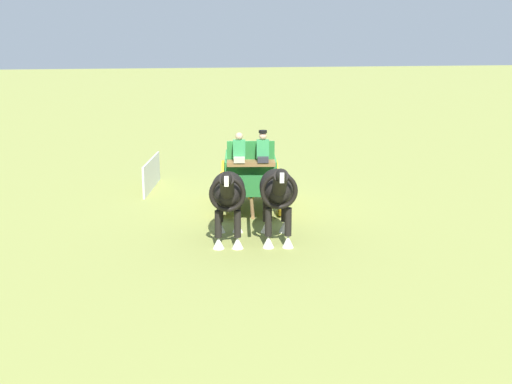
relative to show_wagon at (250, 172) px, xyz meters
name	(u,v)px	position (x,y,z in m)	size (l,w,h in m)	color
ground_plane	(250,208)	(-0.18, 0.03, -1.20)	(220.00, 220.00, 0.00)	olive
show_wagon	(250,172)	(0.00, 0.00, 0.00)	(5.54, 2.43, 2.71)	#236B2D
draft_horse_near	(277,191)	(3.43, 0.02, 0.19)	(2.97, 1.27, 2.28)	black
draft_horse_off	(228,193)	(3.19, -1.26, 0.14)	(3.07, 1.27, 2.21)	black
sponsor_banner	(152,174)	(-3.55, -2.92, -0.65)	(3.20, 0.06, 1.10)	silver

